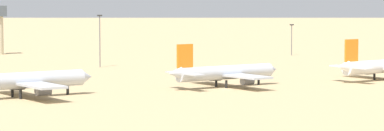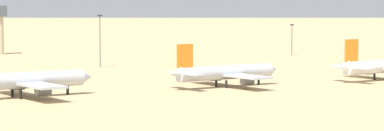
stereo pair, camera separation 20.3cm
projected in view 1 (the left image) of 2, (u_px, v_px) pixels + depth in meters
name	position (u px, v px, depth m)	size (l,w,h in m)	color
ground	(227.00, 89.00, 254.30)	(4000.00, 4000.00, 0.00)	tan
parked_jet_orange_2	(21.00, 81.00, 233.06)	(39.56, 33.54, 13.07)	silver
parked_jet_orange_3	(224.00, 73.00, 259.63)	(37.35, 31.73, 12.35)	silver
parked_jet_orange_4	(383.00, 66.00, 280.56)	(38.20, 32.55, 12.65)	white
light_pole_mid	(100.00, 37.00, 329.50)	(1.80, 0.50, 18.41)	#59595E
light_pole_east	(292.00, 37.00, 392.68)	(1.80, 0.50, 13.07)	#59595E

